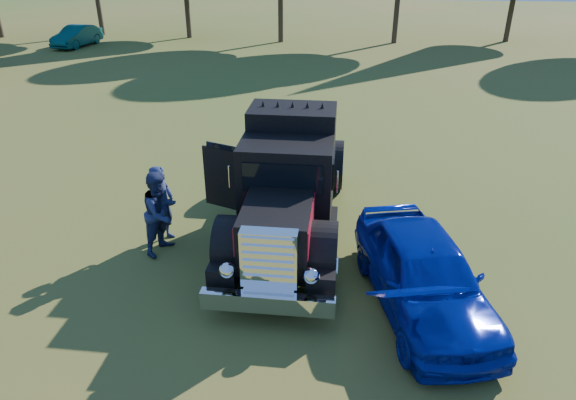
# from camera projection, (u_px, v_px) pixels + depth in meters

# --- Properties ---
(ground) EXTENTS (120.00, 120.00, 0.00)m
(ground) POSITION_uv_depth(u_px,v_px,m) (290.00, 309.00, 10.13)
(ground) COLOR #325D1B
(ground) RESTS_ON ground
(diamond_t_truck) EXTENTS (3.32, 7.16, 3.00)m
(diamond_t_truck) POSITION_uv_depth(u_px,v_px,m) (288.00, 189.00, 12.06)
(diamond_t_truck) COLOR black
(diamond_t_truck) RESTS_ON ground
(hotrod_coupe) EXTENTS (2.90, 4.89, 1.89)m
(hotrod_coupe) POSITION_uv_depth(u_px,v_px,m) (424.00, 273.00, 9.87)
(hotrod_coupe) COLOR #0732AC
(hotrod_coupe) RESTS_ON ground
(spectator_near) EXTENTS (0.50, 0.73, 1.95)m
(spectator_near) POSITION_uv_depth(u_px,v_px,m) (163.00, 205.00, 12.02)
(spectator_near) COLOR navy
(spectator_near) RESTS_ON ground
(spectator_far) EXTENTS (1.04, 1.17, 1.98)m
(spectator_far) POSITION_uv_depth(u_px,v_px,m) (161.00, 213.00, 11.63)
(spectator_far) COLOR #20274A
(spectator_far) RESTS_ON ground
(distant_teal_car) EXTENTS (1.99, 4.27, 1.36)m
(distant_teal_car) POSITION_uv_depth(u_px,v_px,m) (77.00, 36.00, 34.79)
(distant_teal_car) COLOR #09373A
(distant_teal_car) RESTS_ON ground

